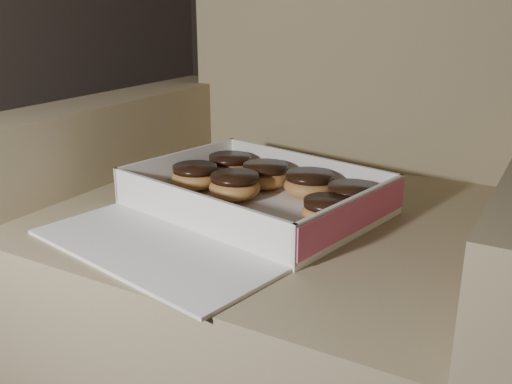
{
  "coord_description": "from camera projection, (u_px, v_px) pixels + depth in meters",
  "views": [
    {
      "loc": [
        -0.04,
        -0.46,
        0.71
      ],
      "look_at": [
        -0.45,
        0.26,
        0.43
      ],
      "focal_mm": 40.0,
      "sensor_mm": 36.0,
      "label": 1
    }
  ],
  "objects": [
    {
      "name": "crumb_e",
      "position": [
        240.0,
        219.0,
        0.81
      ],
      "size": [
        0.01,
        0.01,
        0.0
      ],
      "primitive_type": "ellipsoid",
      "color": "black",
      "rests_on": "bakery_box"
    },
    {
      "name": "crumb_c",
      "position": [
        169.0,
        189.0,
        0.94
      ],
      "size": [
        0.01,
        0.01,
        0.0
      ],
      "primitive_type": "ellipsoid",
      "color": "black",
      "rests_on": "bakery_box"
    },
    {
      "name": "donut_e",
      "position": [
        195.0,
        176.0,
        0.94
      ],
      "size": [
        0.08,
        0.08,
        0.04
      ],
      "color": "#BD8242",
      "rests_on": "bakery_box"
    },
    {
      "name": "armchair",
      "position": [
        300.0,
        260.0,
        0.98
      ],
      "size": [
        0.87,
        0.73,
        0.91
      ],
      "color": "#887657",
      "rests_on": "floor"
    },
    {
      "name": "donut_g",
      "position": [
        352.0,
        198.0,
        0.84
      ],
      "size": [
        0.08,
        0.08,
        0.04
      ],
      "color": "#BD8242",
      "rests_on": "bakery_box"
    },
    {
      "name": "donut_b",
      "position": [
        309.0,
        184.0,
        0.9
      ],
      "size": [
        0.08,
        0.08,
        0.04
      ],
      "color": "#BD8242",
      "rests_on": "bakery_box"
    },
    {
      "name": "crumb_d",
      "position": [
        299.0,
        222.0,
        0.8
      ],
      "size": [
        0.01,
        0.01,
        0.0
      ],
      "primitive_type": "ellipsoid",
      "color": "black",
      "rests_on": "bakery_box"
    },
    {
      "name": "bakery_box",
      "position": [
        241.0,
        208.0,
        0.85
      ],
      "size": [
        0.43,
        0.47,
        0.06
      ],
      "rotation": [
        0.0,
        0.0,
        -0.2
      ],
      "color": "white",
      "rests_on": "armchair"
    },
    {
      "name": "donut_d",
      "position": [
        265.0,
        175.0,
        0.95
      ],
      "size": [
        0.08,
        0.08,
        0.04
      ],
      "color": "#BD8242",
      "rests_on": "bakery_box"
    },
    {
      "name": "donut_c",
      "position": [
        328.0,
        211.0,
        0.79
      ],
      "size": [
        0.07,
        0.07,
        0.04
      ],
      "color": "#BD8242",
      "rests_on": "bakery_box"
    },
    {
      "name": "crumb_b",
      "position": [
        142.0,
        196.0,
        0.9
      ],
      "size": [
        0.01,
        0.01,
        0.0
      ],
      "primitive_type": "ellipsoid",
      "color": "black",
      "rests_on": "bakery_box"
    },
    {
      "name": "donut_f",
      "position": [
        230.0,
        166.0,
        1.0
      ],
      "size": [
        0.08,
        0.08,
        0.04
      ],
      "color": "#BD8242",
      "rests_on": "bakery_box"
    },
    {
      "name": "donut_a",
      "position": [
        235.0,
        186.0,
        0.89
      ],
      "size": [
        0.08,
        0.08,
        0.04
      ],
      "color": "#BD8242",
      "rests_on": "bakery_box"
    },
    {
      "name": "crumb_a",
      "position": [
        280.0,
        232.0,
        0.77
      ],
      "size": [
        0.01,
        0.01,
        0.0
      ],
      "primitive_type": "ellipsoid",
      "color": "black",
      "rests_on": "bakery_box"
    }
  ]
}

